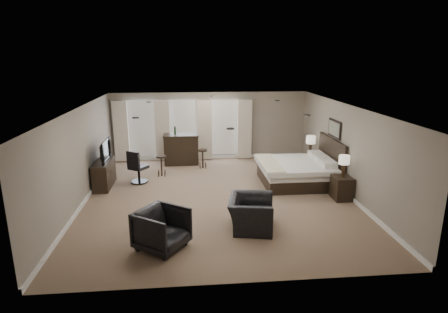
{
  "coord_description": "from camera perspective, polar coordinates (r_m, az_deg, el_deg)",
  "views": [
    {
      "loc": [
        -0.8,
        -10.08,
        3.95
      ],
      "look_at": [
        0.2,
        0.4,
        1.1
      ],
      "focal_mm": 30.0,
      "sensor_mm": 36.0,
      "label": 1
    }
  ],
  "objects": [
    {
      "name": "bar_stool_left",
      "position": [
        12.77,
        -9.5,
        -1.42
      ],
      "size": [
        0.41,
        0.41,
        0.71
      ],
      "primitive_type": "cube",
      "rotation": [
        0.0,
        0.0,
        0.24
      ],
      "color": "black",
      "rests_on": "ground"
    },
    {
      "name": "armchair_near",
      "position": [
        8.83,
        4.13,
        -7.83
      ],
      "size": [
        0.97,
        1.29,
        1.02
      ],
      "primitive_type": "imported",
      "rotation": [
        0.0,
        0.0,
        1.37
      ],
      "color": "black",
      "rests_on": "ground"
    },
    {
      "name": "nightstand_far",
      "position": [
        13.72,
        12.89,
        -0.8
      ],
      "size": [
        0.4,
        0.49,
        0.54
      ],
      "primitive_type": "cube",
      "color": "black",
      "rests_on": "ground"
    },
    {
      "name": "window_bay",
      "position": [
        14.45,
        -6.16,
        4.1
      ],
      "size": [
        5.25,
        0.2,
        2.3
      ],
      "color": "silver",
      "rests_on": "room"
    },
    {
      "name": "room",
      "position": [
        10.45,
        -0.88,
        0.46
      ],
      "size": [
        7.6,
        8.6,
        2.64
      ],
      "color": "#755F4A",
      "rests_on": "ground"
    },
    {
      "name": "wall_art",
      "position": [
        12.14,
        16.44,
        4.09
      ],
      "size": [
        0.04,
        0.96,
        0.56
      ],
      "primitive_type": "cube",
      "color": "slate",
      "rests_on": "room"
    },
    {
      "name": "nightstand_near",
      "position": [
        11.12,
        17.52,
        -4.57
      ],
      "size": [
        0.5,
        0.61,
        0.66
      ],
      "primitive_type": "cube",
      "color": "black",
      "rests_on": "ground"
    },
    {
      "name": "armchair_far",
      "position": [
        8.06,
        -9.46,
        -10.59
      ],
      "size": [
        1.25,
        1.26,
        0.96
      ],
      "primitive_type": "imported",
      "rotation": [
        0.0,
        0.0,
        0.96
      ],
      "color": "black",
      "rests_on": "ground"
    },
    {
      "name": "bar_stool_right",
      "position": [
        13.5,
        -3.26,
        -0.36
      ],
      "size": [
        0.37,
        0.37,
        0.69
      ],
      "primitive_type": "cube",
      "rotation": [
        0.0,
        0.0,
        0.14
      ],
      "color": "black",
      "rests_on": "ground"
    },
    {
      "name": "lamp_far",
      "position": [
        13.57,
        13.04,
        1.67
      ],
      "size": [
        0.33,
        0.33,
        0.68
      ],
      "primitive_type": "cube",
      "color": "beige",
      "rests_on": "nightstand_far"
    },
    {
      "name": "bed",
      "position": [
        12.01,
        11.11,
        -0.75
      ],
      "size": [
        2.26,
        2.16,
        1.44
      ],
      "primitive_type": "cube",
      "color": "silver",
      "rests_on": "ground"
    },
    {
      "name": "tv",
      "position": [
        12.05,
        -17.97,
        -0.34
      ],
      "size": [
        0.65,
        1.13,
        0.15
      ],
      "primitive_type": "imported",
      "rotation": [
        0.0,
        0.0,
        1.57
      ],
      "color": "black",
      "rests_on": "dresser"
    },
    {
      "name": "desk_chair",
      "position": [
        12.21,
        -12.9,
        -1.47
      ],
      "size": [
        0.76,
        0.76,
        1.08
      ],
      "primitive_type": "cube",
      "rotation": [
        0.0,
        0.0,
        2.56
      ],
      "color": "black",
      "rests_on": "ground"
    },
    {
      "name": "lamp_near",
      "position": [
        10.93,
        17.78,
        -1.42
      ],
      "size": [
        0.3,
        0.3,
        0.61
      ],
      "primitive_type": "cube",
      "color": "beige",
      "rests_on": "nightstand_near"
    },
    {
      "name": "bar_counter",
      "position": [
        14.04,
        -6.52,
        1.12
      ],
      "size": [
        1.31,
        0.68,
        1.14
      ],
      "primitive_type": "cube",
      "color": "black",
      "rests_on": "ground"
    },
    {
      "name": "dresser",
      "position": [
        12.18,
        -17.79,
        -2.52
      ],
      "size": [
        0.45,
        1.4,
        0.81
      ],
      "primitive_type": "cube",
      "color": "black",
      "rests_on": "ground"
    }
  ]
}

